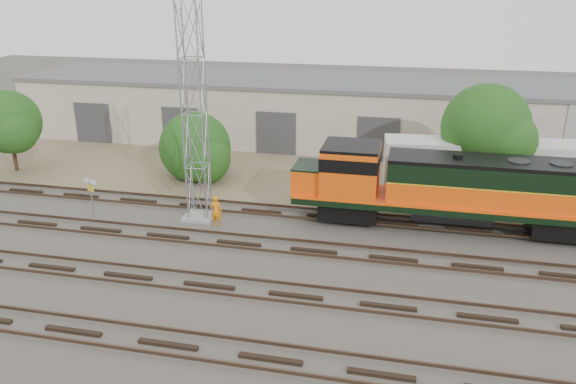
% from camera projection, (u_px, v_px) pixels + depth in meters
% --- Properties ---
extents(ground, '(140.00, 140.00, 0.00)m').
position_uv_depth(ground, '(308.00, 265.00, 27.29)').
color(ground, '#47423A').
rests_on(ground, ground).
extents(dirt_strip, '(80.00, 16.00, 0.02)m').
position_uv_depth(dirt_strip, '(346.00, 170.00, 40.99)').
color(dirt_strip, '#726047').
rests_on(dirt_strip, ground).
extents(tracks, '(80.00, 20.40, 0.28)m').
position_uv_depth(tracks, '(296.00, 296.00, 24.52)').
color(tracks, black).
rests_on(tracks, ground).
extents(warehouse, '(58.40, 10.40, 5.30)m').
position_uv_depth(warehouse, '(360.00, 112.00, 47.34)').
color(warehouse, beige).
rests_on(warehouse, ground).
extents(locomotive, '(17.64, 3.09, 4.24)m').
position_uv_depth(locomotive, '(448.00, 188.00, 30.57)').
color(locomotive, black).
rests_on(locomotive, tracks).
extents(signal_tower, '(1.80, 1.80, 12.19)m').
position_uv_depth(signal_tower, '(195.00, 118.00, 30.73)').
color(signal_tower, gray).
rests_on(signal_tower, ground).
extents(sign_post, '(0.95, 0.37, 2.43)m').
position_uv_depth(sign_post, '(91.00, 190.00, 32.23)').
color(sign_post, gray).
rests_on(sign_post, ground).
extents(worker, '(0.68, 0.47, 1.81)m').
position_uv_depth(worker, '(216.00, 211.00, 31.46)').
color(worker, orange).
rests_on(worker, ground).
extents(semi_trailer, '(12.77, 3.79, 3.87)m').
position_uv_depth(semi_trailer, '(493.00, 164.00, 34.40)').
color(semi_trailer, silver).
rests_on(semi_trailer, ground).
extents(tree_west, '(4.71, 4.49, 5.87)m').
position_uv_depth(tree_west, '(10.00, 124.00, 39.56)').
color(tree_west, '#382619').
rests_on(tree_west, ground).
extents(tree_mid, '(5.20, 4.95, 4.95)m').
position_uv_depth(tree_mid, '(198.00, 150.00, 38.65)').
color(tree_mid, '#382619').
rests_on(tree_mid, ground).
extents(tree_east, '(5.65, 5.38, 7.27)m').
position_uv_depth(tree_east, '(490.00, 131.00, 34.09)').
color(tree_east, '#382619').
rests_on(tree_east, ground).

